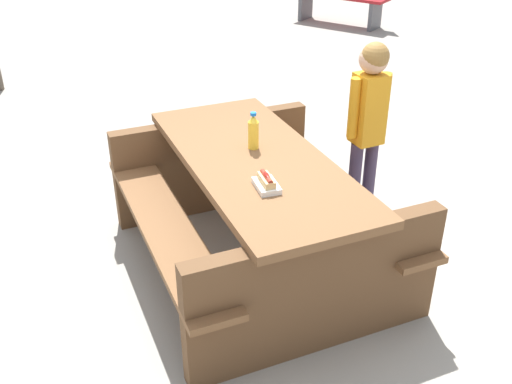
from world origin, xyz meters
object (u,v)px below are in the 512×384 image
hotdog_tray (267,183)px  soda_bottle (253,132)px  child_in_coat (369,110)px  picnic_table (256,204)px

hotdog_tray → soda_bottle: bearing=151.6°
soda_bottle → child_in_coat: bearing=86.4°
soda_bottle → hotdog_tray: bearing=-28.4°
soda_bottle → child_in_coat: child_in_coat is taller
picnic_table → hotdog_tray: (0.32, -0.17, 0.34)m
picnic_table → child_in_coat: size_ratio=1.66×
child_in_coat → picnic_table: bearing=-86.6°
picnic_table → child_in_coat: 1.03m
hotdog_tray → child_in_coat: (-0.38, 1.14, 0.02)m
child_in_coat → soda_bottle: bearing=-93.6°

